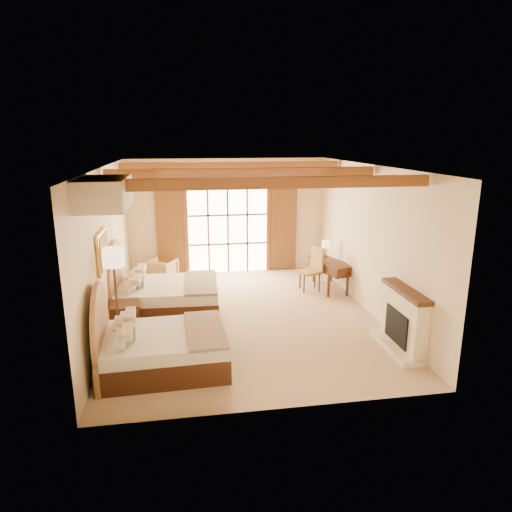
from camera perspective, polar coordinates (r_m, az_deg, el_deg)
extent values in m
plane|color=tan|center=(9.95, -1.37, -7.58)|extent=(7.00, 7.00, 0.00)
plane|color=beige|center=(12.87, -3.58, 4.95)|extent=(5.50, 0.00, 5.50)
plane|color=beige|center=(9.49, -18.11, 0.75)|extent=(0.00, 7.00, 7.00)
plane|color=beige|center=(10.19, 14.08, 1.96)|extent=(0.00, 7.00, 7.00)
plane|color=#A97134|center=(9.22, -1.50, 11.15)|extent=(7.00, 7.00, 0.00)
cube|color=white|center=(12.89, -3.54, 3.39)|extent=(2.20, 0.02, 2.50)
cube|color=brown|center=(12.80, -10.68, 3.08)|extent=(0.75, 0.06, 2.40)
cube|color=brown|center=(13.11, 3.46, 3.58)|extent=(0.75, 0.06, 2.40)
cube|color=#F3E5C2|center=(8.72, 18.02, -7.72)|extent=(0.25, 1.30, 1.10)
cube|color=black|center=(8.73, 17.55, -8.38)|extent=(0.18, 0.80, 0.60)
cube|color=#F3E5C2|center=(8.88, 17.23, -10.77)|extent=(0.45, 1.40, 0.10)
cube|color=#431E11|center=(8.52, 18.26, -4.18)|extent=(0.30, 1.40, 0.08)
cube|color=gold|center=(8.73, -18.63, 0.55)|extent=(0.05, 0.95, 0.75)
cube|color=#BB7447|center=(8.73, -18.44, 0.56)|extent=(0.02, 0.82, 0.62)
cube|color=beige|center=(7.26, -18.49, 7.48)|extent=(0.70, 1.40, 0.45)
cube|color=#431E11|center=(7.96, -11.43, -12.24)|extent=(2.12, 1.63, 0.40)
cube|color=silver|center=(7.83, -11.54, -10.20)|extent=(2.07, 1.60, 0.22)
cube|color=#9B7E60|center=(7.77, -6.36, -9.19)|extent=(0.68, 1.61, 0.05)
cube|color=#9EA476|center=(7.77, -15.19, -8.75)|extent=(0.14, 0.43, 0.24)
cube|color=#431E11|center=(10.26, -11.03, -5.86)|extent=(2.28, 1.76, 0.43)
cube|color=silver|center=(10.15, -11.12, -4.09)|extent=(2.23, 1.73, 0.24)
cube|color=#9B7E60|center=(10.10, -6.89, -3.22)|extent=(0.73, 1.73, 0.05)
cube|color=#9EA476|center=(10.10, -14.09, -2.86)|extent=(0.15, 0.46, 0.26)
cube|color=#431E11|center=(9.27, -16.01, -7.64)|extent=(0.63, 0.63, 0.67)
cylinder|color=#362D1C|center=(9.04, -16.63, -10.48)|extent=(0.26, 0.26, 0.03)
cylinder|color=#362D1C|center=(8.74, -17.01, -5.69)|extent=(0.04, 0.04, 1.58)
cylinder|color=#FFE1B4|center=(8.49, -17.45, -0.14)|extent=(0.39, 0.39, 0.33)
imported|color=#A78644|center=(12.39, -11.68, -1.82)|extent=(0.91, 0.92, 0.63)
cube|color=#AF744E|center=(11.85, -6.38, -3.01)|extent=(0.62, 0.62, 0.37)
cube|color=#431E11|center=(11.68, 9.31, -0.79)|extent=(0.94, 1.44, 0.05)
cube|color=#431E11|center=(11.71, 9.28, -1.37)|extent=(0.91, 1.39, 0.21)
cube|color=#A77A34|center=(11.52, 6.74, -1.97)|extent=(0.62, 0.62, 0.06)
cube|color=#A77A34|center=(11.49, 7.83, -0.37)|extent=(0.22, 0.48, 0.59)
cylinder|color=#362D1C|center=(12.09, 8.70, -0.06)|extent=(0.13, 0.13, 0.02)
cylinder|color=#362D1C|center=(12.05, 8.73, 0.63)|extent=(0.03, 0.03, 0.30)
cylinder|color=#FFE1B4|center=(12.01, 8.76, 1.48)|extent=(0.21, 0.21, 0.17)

